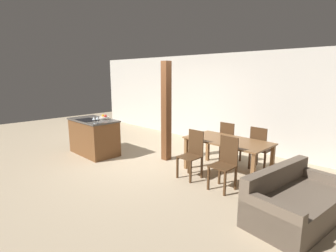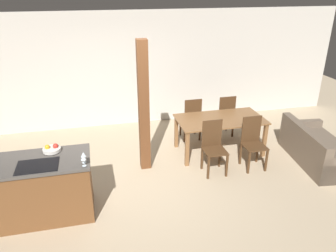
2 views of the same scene
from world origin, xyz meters
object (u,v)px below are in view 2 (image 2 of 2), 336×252
(wine_glass_near, at_px, (83,158))
(couch, at_px, (317,150))
(dining_chair_near_right, at_px, (253,142))
(dining_chair_far_right, at_px, (225,115))
(dining_chair_near_left, at_px, (213,146))
(timber_post, at_px, (144,108))
(kitchen_island, at_px, (44,188))
(dining_chair_far_left, at_px, (191,118))
(fruit_bowl, at_px, (52,149))
(dining_table, at_px, (220,123))
(wine_glass_middle, at_px, (83,155))

(wine_glass_near, relative_size, couch, 0.09)
(dining_chair_near_right, relative_size, dining_chair_far_right, 1.00)
(dining_chair_near_left, distance_m, timber_post, 1.45)
(kitchen_island, relative_size, dining_chair_far_left, 1.44)
(dining_chair_near_left, bearing_deg, dining_chair_far_left, 90.00)
(fruit_bowl, xyz_separation_m, dining_chair_far_left, (2.73, 1.75, -0.47))
(fruit_bowl, height_order, wine_glass_near, wine_glass_near)
(wine_glass_near, distance_m, dining_chair_far_left, 3.28)
(kitchen_island, height_order, wine_glass_near, wine_glass_near)
(couch, bearing_deg, dining_chair_near_right, 89.91)
(fruit_bowl, relative_size, dining_chair_far_right, 0.27)
(kitchen_island, distance_m, dining_table, 3.54)
(wine_glass_near, height_order, couch, wine_glass_near)
(dining_chair_far_right, distance_m, couch, 2.04)
(dining_table, bearing_deg, kitchen_island, -158.40)
(wine_glass_middle, height_order, dining_chair_far_right, wine_glass_middle)
(wine_glass_near, xyz_separation_m, dining_chair_far_right, (3.05, 2.31, -0.56))
(dining_chair_far_right, bearing_deg, dining_table, 60.22)
(dining_chair_far_right, xyz_separation_m, timber_post, (-1.99, -0.95, 0.70))
(dining_chair_far_left, distance_m, couch, 2.62)
(kitchen_island, distance_m, fruit_bowl, 0.59)
(dining_table, height_order, timber_post, timber_post)
(dining_table, bearing_deg, timber_post, -170.72)
(dining_chair_near_right, xyz_separation_m, dining_chair_far_left, (-0.79, 1.38, 0.00))
(kitchen_island, relative_size, couch, 0.80)
(wine_glass_middle, relative_size, dining_chair_near_left, 0.17)
(dining_chair_near_left, height_order, dining_chair_far_left, same)
(dining_chair_near_left, height_order, timber_post, timber_post)
(fruit_bowl, xyz_separation_m, wine_glass_near, (0.47, -0.55, 0.09))
(couch, bearing_deg, fruit_bowl, 99.25)
(wine_glass_middle, relative_size, dining_chair_far_right, 0.17)
(kitchen_island, bearing_deg, fruit_bowl, 55.26)
(timber_post, bearing_deg, dining_chair_far_right, 25.51)
(fruit_bowl, bearing_deg, couch, 2.61)
(fruit_bowl, relative_size, timber_post, 0.11)
(wine_glass_near, relative_size, dining_table, 0.09)
(dining_chair_far_left, bearing_deg, couch, 144.07)
(dining_chair_far_right, height_order, couch, dining_chair_far_right)
(dining_chair_near_right, relative_size, timber_post, 0.41)
(dining_chair_near_right, xyz_separation_m, dining_chair_far_right, (0.00, 1.38, 0.00))
(fruit_bowl, bearing_deg, wine_glass_middle, -44.77)
(dining_chair_far_left, bearing_deg, kitchen_island, 34.50)
(dining_chair_near_right, bearing_deg, dining_table, 119.78)
(dining_chair_far_right, bearing_deg, dining_chair_far_left, 0.00)
(wine_glass_middle, bearing_deg, timber_post, 50.04)
(dining_table, height_order, dining_chair_near_right, dining_chair_near_right)
(timber_post, bearing_deg, couch, -9.99)
(dining_table, relative_size, dining_chair_far_left, 1.78)
(timber_post, bearing_deg, dining_chair_near_left, -19.58)
(wine_glass_near, bearing_deg, couch, 10.04)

